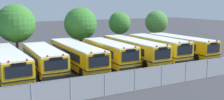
# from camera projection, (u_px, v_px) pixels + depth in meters

# --- Properties ---
(ground_plane) EXTENTS (160.00, 160.00, 0.00)m
(ground_plane) POSITION_uv_depth(u_px,v_px,m) (107.00, 64.00, 30.95)
(ground_plane) COLOR #38383D
(school_bus_0) EXTENTS (2.83, 11.29, 2.59)m
(school_bus_0) POSITION_uv_depth(u_px,v_px,m) (7.00, 62.00, 25.52)
(school_bus_0) COLOR yellow
(school_bus_0) RESTS_ON ground_plane
(school_bus_1) EXTENTS (2.81, 9.79, 2.54)m
(school_bus_1) POSITION_uv_depth(u_px,v_px,m) (43.00, 59.00, 27.39)
(school_bus_1) COLOR yellow
(school_bus_1) RESTS_ON ground_plane
(school_bus_2) EXTENTS (2.62, 11.69, 2.68)m
(school_bus_2) POSITION_uv_depth(u_px,v_px,m) (76.00, 55.00, 29.11)
(school_bus_2) COLOR #EAA80C
(school_bus_2) RESTS_ON ground_plane
(school_bus_3) EXTENTS (2.58, 9.47, 2.70)m
(school_bus_3) POSITION_uv_depth(u_px,v_px,m) (109.00, 52.00, 30.53)
(school_bus_3) COLOR yellow
(school_bus_3) RESTS_ON ground_plane
(school_bus_4) EXTENTS (2.68, 11.55, 2.72)m
(school_bus_4) POSITION_uv_depth(u_px,v_px,m) (133.00, 49.00, 32.42)
(school_bus_4) COLOR yellow
(school_bus_4) RESTS_ON ground_plane
(school_bus_5) EXTENTS (2.88, 10.31, 2.76)m
(school_bus_5) POSITION_uv_depth(u_px,v_px,m) (157.00, 47.00, 34.15)
(school_bus_5) COLOR yellow
(school_bus_5) RESTS_ON ground_plane
(school_bus_6) EXTENTS (2.63, 11.01, 2.70)m
(school_bus_6) POSITION_uv_depth(u_px,v_px,m) (180.00, 45.00, 35.66)
(school_bus_6) COLOR #EAA80C
(school_bus_6) RESTS_ON ground_plane
(tree_1) EXTENTS (4.60, 4.60, 6.77)m
(tree_1) POSITION_uv_depth(u_px,v_px,m) (17.00, 23.00, 32.52)
(tree_1) COLOR #4C3823
(tree_1) RESTS_ON ground_plane
(tree_2) EXTENTS (4.47, 4.47, 6.33)m
(tree_2) POSITION_uv_depth(u_px,v_px,m) (81.00, 24.00, 37.09)
(tree_2) COLOR #4C3823
(tree_2) RESTS_ON ground_plane
(tree_3) EXTENTS (3.38, 3.38, 5.53)m
(tree_3) POSITION_uv_depth(u_px,v_px,m) (119.00, 23.00, 41.61)
(tree_3) COLOR #4C3823
(tree_3) RESTS_ON ground_plane
(tree_4) EXTENTS (3.75, 3.75, 5.68)m
(tree_4) POSITION_uv_depth(u_px,v_px,m) (156.00, 22.00, 45.05)
(tree_4) COLOR #4C3823
(tree_4) RESTS_ON ground_plane
(chainlink_fence) EXTENTS (26.57, 0.07, 1.78)m
(chainlink_fence) POSITION_uv_depth(u_px,v_px,m) (162.00, 75.00, 22.59)
(chainlink_fence) COLOR #9EA0A3
(chainlink_fence) RESTS_ON ground_plane
(traffic_cone) EXTENTS (0.41, 0.41, 0.54)m
(traffic_cone) POSITION_uv_depth(u_px,v_px,m) (189.00, 72.00, 26.29)
(traffic_cone) COLOR #EA5914
(traffic_cone) RESTS_ON ground_plane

